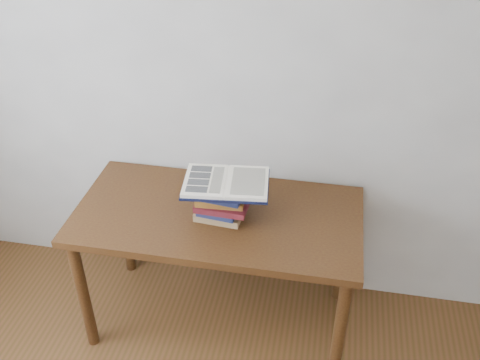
# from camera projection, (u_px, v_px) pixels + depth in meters

# --- Properties ---
(desk) EXTENTS (1.39, 0.70, 0.74)m
(desk) POSITION_uv_depth(u_px,v_px,m) (218.00, 228.00, 2.64)
(desk) COLOR #492F12
(desk) RESTS_ON ground
(book_stack) EXTENTS (0.26, 0.19, 0.19)m
(book_stack) POSITION_uv_depth(u_px,v_px,m) (221.00, 201.00, 2.51)
(book_stack) COLOR #957A4D
(book_stack) RESTS_ON desk
(open_book) EXTENTS (0.42, 0.31, 0.03)m
(open_book) POSITION_uv_depth(u_px,v_px,m) (226.00, 183.00, 2.44)
(open_book) COLOR black
(open_book) RESTS_ON book_stack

